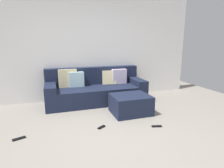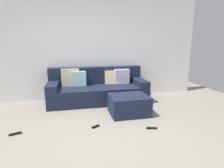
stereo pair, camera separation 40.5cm
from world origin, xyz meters
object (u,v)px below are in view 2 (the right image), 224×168
ottoman (129,105)px  couch_sectional (97,89)px  remote_under_side_table (15,134)px  remote_near_ottoman (152,128)px  remote_by_storage_bin (96,127)px

ottoman → couch_sectional: bearing=116.9°
couch_sectional → remote_under_side_table: bearing=-136.7°
couch_sectional → ottoman: size_ratio=3.09×
couch_sectional → remote_near_ottoman: bearing=-68.4°
couch_sectional → remote_under_side_table: couch_sectional is taller
ottoman → remote_near_ottoman: bearing=-76.1°
couch_sectional → remote_by_storage_bin: (-0.25, -1.51, -0.31)m
couch_sectional → remote_near_ottoman: size_ratio=13.43×
remote_by_storage_bin → remote_near_ottoman: bearing=-48.7°
couch_sectional → remote_by_storage_bin: size_ratio=15.51×
remote_by_storage_bin → ottoman: bearing=-0.7°
couch_sectional → ottoman: couch_sectional is taller
remote_by_storage_bin → remote_under_side_table: size_ratio=0.82×
remote_near_ottoman → remote_under_side_table: bearing=-173.6°
ottoman → remote_by_storage_bin: bearing=-148.0°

